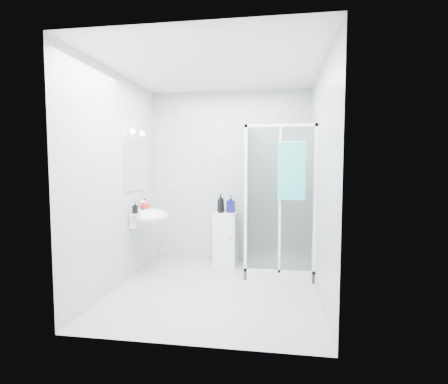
% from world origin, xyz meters
% --- Properties ---
extents(room, '(2.40, 2.60, 2.60)m').
position_xyz_m(room, '(0.00, 0.00, 1.30)').
color(room, silver).
rests_on(room, ground).
extents(shower_enclosure, '(0.90, 0.95, 2.00)m').
position_xyz_m(shower_enclosure, '(0.67, 0.77, 0.45)').
color(shower_enclosure, white).
rests_on(shower_enclosure, ground).
extents(wall_basin, '(0.46, 0.56, 0.35)m').
position_xyz_m(wall_basin, '(-0.99, 0.45, 0.80)').
color(wall_basin, white).
rests_on(wall_basin, ground).
extents(mirror, '(0.02, 0.60, 0.70)m').
position_xyz_m(mirror, '(-1.19, 0.45, 1.50)').
color(mirror, white).
rests_on(mirror, room).
extents(vanity_lights, '(0.10, 0.40, 0.08)m').
position_xyz_m(vanity_lights, '(-1.14, 0.45, 1.92)').
color(vanity_lights, silver).
rests_on(vanity_lights, room).
extents(wall_hooks, '(0.23, 0.06, 0.03)m').
position_xyz_m(wall_hooks, '(-0.25, 1.26, 1.62)').
color(wall_hooks, silver).
rests_on(wall_hooks, room).
extents(storage_cabinet, '(0.34, 0.36, 0.79)m').
position_xyz_m(storage_cabinet, '(-0.03, 1.05, 0.39)').
color(storage_cabinet, white).
rests_on(storage_cabinet, ground).
extents(hand_towel, '(0.34, 0.05, 0.72)m').
position_xyz_m(hand_towel, '(0.89, 0.37, 1.44)').
color(hand_towel, '#32C0B5').
rests_on(hand_towel, shower_enclosure).
extents(shampoo_bottle_a, '(0.12, 0.12, 0.28)m').
position_xyz_m(shampoo_bottle_a, '(-0.11, 1.04, 0.93)').
color(shampoo_bottle_a, black).
rests_on(shampoo_bottle_a, storage_cabinet).
extents(shampoo_bottle_b, '(0.12, 0.12, 0.26)m').
position_xyz_m(shampoo_bottle_b, '(0.04, 1.08, 0.92)').
color(shampoo_bottle_b, '#0D0E53').
rests_on(shampoo_bottle_b, storage_cabinet).
extents(soap_dispenser_orange, '(0.14, 0.14, 0.16)m').
position_xyz_m(soap_dispenser_orange, '(-1.11, 0.62, 0.94)').
color(soap_dispenser_orange, red).
rests_on(soap_dispenser_orange, wall_basin).
extents(soap_dispenser_black, '(0.08, 0.08, 0.15)m').
position_xyz_m(soap_dispenser_black, '(-1.11, 0.28, 0.94)').
color(soap_dispenser_black, black).
rests_on(soap_dispenser_black, wall_basin).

